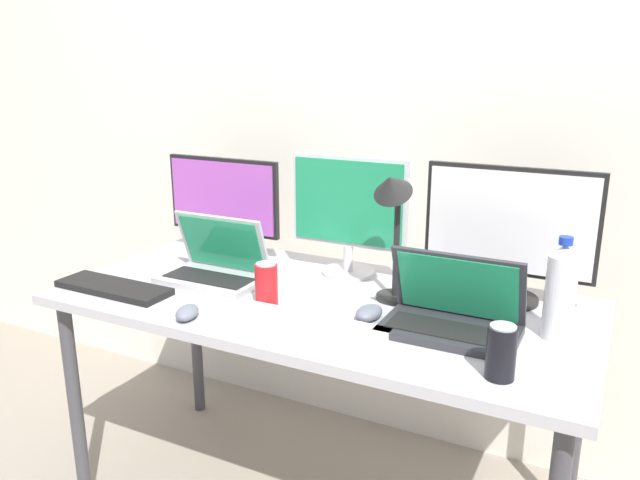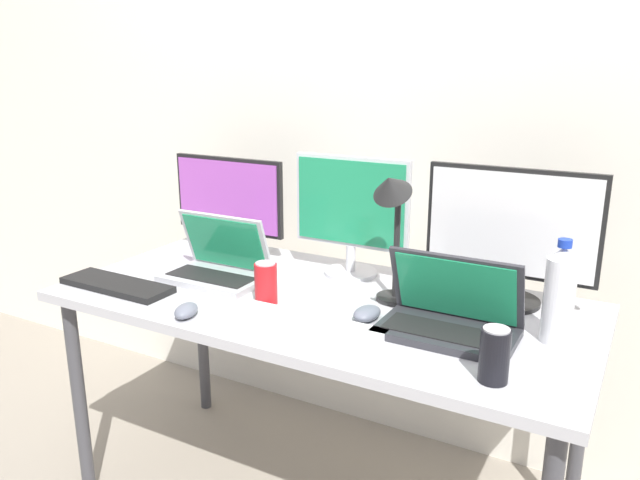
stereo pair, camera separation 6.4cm
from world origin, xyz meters
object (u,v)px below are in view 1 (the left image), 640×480
object	(u,v)px
work_desk	(320,318)
mouse_by_laptop	(369,313)
soda_can_near_keyboard	(501,352)
water_bottle	(560,292)
laptop_secondary	(452,314)
soda_can_by_laptop	(266,284)
monitor_left	(223,204)
monitor_right	(509,231)
desk_lamp	(392,212)
mouse_by_keyboard	(187,313)
monitor_center	(349,211)
keyboard_main	(310,325)
laptop_silver	(216,265)
keyboard_aux	(114,288)

from	to	relation	value
work_desk	mouse_by_laptop	distance (m)	0.22
mouse_by_laptop	soda_can_near_keyboard	distance (m)	0.43
mouse_by_laptop	water_bottle	distance (m)	0.49
work_desk	soda_can_near_keyboard	world-z (taller)	soda_can_near_keyboard
laptop_secondary	soda_can_near_keyboard	xyz separation A→B (m)	(0.16, -0.20, 0.01)
work_desk	soda_can_by_laptop	distance (m)	0.21
monitor_left	soda_can_near_keyboard	world-z (taller)	monitor_left
mouse_by_laptop	soda_can_by_laptop	xyz separation A→B (m)	(-0.31, -0.04, 0.04)
monitor_right	desk_lamp	world-z (taller)	desk_lamp
soda_can_by_laptop	soda_can_near_keyboard	bearing A→B (deg)	-11.50
mouse_by_keyboard	soda_can_near_keyboard	size ratio (longest dim) A/B	0.75
monitor_center	water_bottle	bearing A→B (deg)	-17.47
desk_lamp	monitor_center	bearing A→B (deg)	138.96
soda_can_near_keyboard	water_bottle	bearing A→B (deg)	73.11
monitor_right	keyboard_main	xyz separation A→B (m)	(-0.42, -0.44, -0.20)
monitor_center	laptop_silver	size ratio (longest dim) A/B	1.22
monitor_center	monitor_right	size ratio (longest dim) A/B	0.82
laptop_silver	soda_can_near_keyboard	size ratio (longest dim) A/B	2.58
monitor_left	soda_can_by_laptop	world-z (taller)	monitor_left
mouse_by_laptop	water_bottle	xyz separation A→B (m)	(0.47, 0.10, 0.10)
work_desk	soda_can_by_laptop	xyz separation A→B (m)	(-0.11, -0.12, 0.13)
monitor_center	water_bottle	distance (m)	0.72
desk_lamp	keyboard_aux	bearing A→B (deg)	-160.74
monitor_center	desk_lamp	world-z (taller)	desk_lamp
work_desk	water_bottle	size ratio (longest dim) A/B	5.90
laptop_silver	keyboard_aux	size ratio (longest dim) A/B	0.86
work_desk	keyboard_aux	size ratio (longest dim) A/B	4.16
laptop_secondary	mouse_by_keyboard	world-z (taller)	laptop_secondary
monitor_left	water_bottle	distance (m)	1.20
monitor_right	soda_can_by_laptop	size ratio (longest dim) A/B	3.87
work_desk	soda_can_by_laptop	size ratio (longest dim) A/B	12.54
keyboard_main	keyboard_aux	distance (m)	0.67
work_desk	monitor_left	distance (m)	0.63
mouse_by_keyboard	desk_lamp	size ratio (longest dim) A/B	0.23
laptop_secondary	water_bottle	bearing A→B (deg)	18.71
soda_can_near_keyboard	monitor_left	bearing A→B (deg)	155.13
work_desk	monitor_center	xyz separation A→B (m)	(-0.02, 0.24, 0.28)
keyboard_main	soda_can_by_laptop	world-z (taller)	soda_can_by_laptop
keyboard_main	laptop_secondary	bearing A→B (deg)	23.71
keyboard_main	desk_lamp	bearing A→B (deg)	63.62
laptop_secondary	desk_lamp	bearing A→B (deg)	153.24
laptop_silver	work_desk	bearing A→B (deg)	1.58
monitor_left	mouse_by_keyboard	world-z (taller)	monitor_left
work_desk	laptop_secondary	bearing A→B (deg)	-8.26
water_bottle	soda_can_by_laptop	size ratio (longest dim) A/B	2.12
keyboard_main	soda_can_by_laptop	xyz separation A→B (m)	(-0.19, 0.09, 0.05)
monitor_left	mouse_by_keyboard	xyz separation A→B (m)	(0.26, -0.55, -0.17)
laptop_secondary	keyboard_main	bearing A→B (deg)	-156.02
soda_can_by_laptop	desk_lamp	size ratio (longest dim) A/B	0.31
laptop_silver	mouse_by_laptop	bearing A→B (deg)	-7.19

